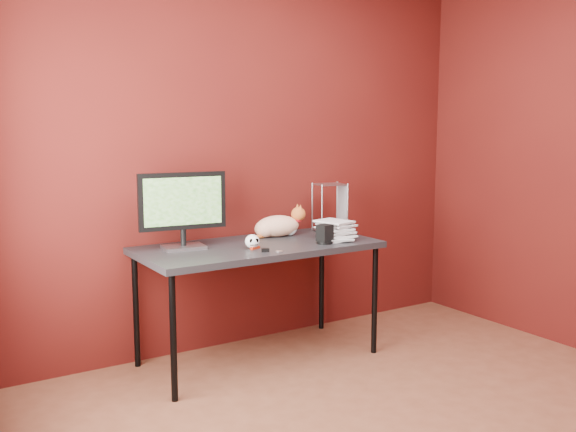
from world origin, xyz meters
TOP-DOWN VIEW (x-y plane):
  - room at (0.00, 0.00)m, footprint 3.52×3.52m
  - desk at (-0.15, 1.37)m, footprint 1.50×0.70m
  - monitor at (-0.60, 1.49)m, footprint 0.53×0.20m
  - cat at (0.10, 1.55)m, footprint 0.45×0.21m
  - skull_mug at (-0.25, 1.27)m, footprint 0.09×0.09m
  - speaker at (0.22, 1.17)m, footprint 0.11×0.11m
  - book_stack at (0.28, 1.27)m, footprint 0.23×0.27m
  - wire_rack at (0.52, 1.54)m, footprint 0.22×0.19m
  - pocket_knife at (-0.24, 1.25)m, footprint 0.08×0.05m
  - black_gadget at (-0.23, 1.14)m, footprint 0.05×0.04m
  - washer at (-0.16, 1.11)m, footprint 0.04×0.04m

SIDE VIEW (x-z plane):
  - desk at x=-0.15m, z-range 0.32..1.07m
  - washer at x=-0.16m, z-range 0.75..0.75m
  - pocket_knife at x=-0.24m, z-range 0.75..0.76m
  - black_gadget at x=-0.23m, z-range 0.75..0.77m
  - skull_mug at x=-0.25m, z-range 0.75..0.84m
  - speaker at x=0.22m, z-range 0.75..0.87m
  - cat at x=0.10m, z-range 0.72..0.93m
  - wire_rack at x=0.52m, z-range 0.75..1.09m
  - monitor at x=-0.60m, z-range 0.78..1.24m
  - book_stack at x=0.28m, z-range 0.75..2.13m
  - room at x=0.00m, z-range 0.14..2.75m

